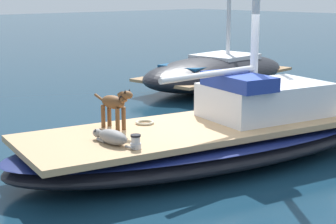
% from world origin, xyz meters
% --- Properties ---
extents(ground_plane, '(120.00, 120.00, 0.00)m').
position_xyz_m(ground_plane, '(0.00, 0.00, 0.00)').
color(ground_plane, '#143347').
extents(sailboat_main, '(3.92, 7.59, 0.66)m').
position_xyz_m(sailboat_main, '(0.00, 0.00, 0.34)').
color(sailboat_main, black).
rests_on(sailboat_main, ground).
extents(cabin_house, '(1.82, 2.47, 0.84)m').
position_xyz_m(cabin_house, '(0.24, 1.09, 1.01)').
color(cabin_house, silver).
rests_on(cabin_house, sailboat_main).
extents(dog_brown, '(0.94, 0.26, 0.70)m').
position_xyz_m(dog_brown, '(-0.80, -1.45, 1.08)').
color(dog_brown, brown).
rests_on(dog_brown, sailboat_main).
extents(dog_grey, '(0.95, 0.28, 0.22)m').
position_xyz_m(dog_grey, '(-0.11, -2.04, 0.77)').
color(dog_grey, gray).
rests_on(dog_grey, sailboat_main).
extents(deck_winch, '(0.16, 0.16, 0.21)m').
position_xyz_m(deck_winch, '(0.34, -1.93, 0.76)').
color(deck_winch, '#B7B7BC').
rests_on(deck_winch, sailboat_main).
extents(coiled_rope, '(0.32, 0.32, 0.04)m').
position_xyz_m(coiled_rope, '(-0.75, -0.86, 0.68)').
color(coiled_rope, beige).
rests_on(coiled_rope, sailboat_main).
extents(moored_boat_port_side, '(3.32, 5.97, 8.30)m').
position_xyz_m(moored_boat_port_side, '(-4.86, 5.33, 0.54)').
color(moored_boat_port_side, black).
rests_on(moored_boat_port_side, ground).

